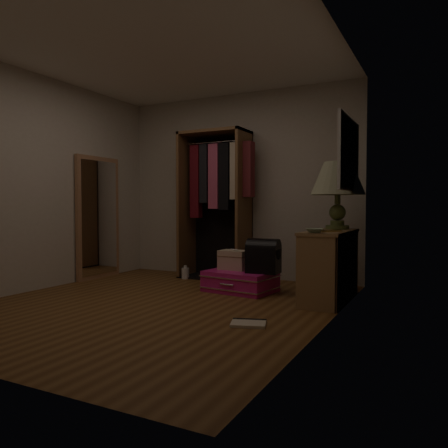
{
  "coord_description": "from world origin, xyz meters",
  "views": [
    {
      "loc": [
        2.63,
        -3.65,
        1.01
      ],
      "look_at": [
        0.3,
        0.95,
        0.8
      ],
      "focal_mm": 35.0,
      "sensor_mm": 36.0,
      "label": 1
    }
  ],
  "objects_px": {
    "train_case": "(234,260)",
    "black_bag": "(263,255)",
    "floor_mirror": "(98,218)",
    "pink_suitcase": "(240,281)",
    "open_wardrobe": "(218,191)",
    "white_jug": "(185,273)",
    "table_lamp": "(338,180)",
    "console_bookshelf": "(330,264)"
  },
  "relations": [
    {
      "from": "floor_mirror",
      "to": "table_lamp",
      "type": "bearing_deg",
      "value": 6.29
    },
    {
      "from": "white_jug",
      "to": "console_bookshelf",
      "type": "bearing_deg",
      "value": -12.38
    },
    {
      "from": "floor_mirror",
      "to": "table_lamp",
      "type": "distance_m",
      "value": 3.29
    },
    {
      "from": "black_bag",
      "to": "white_jug",
      "type": "distance_m",
      "value": 1.5
    },
    {
      "from": "console_bookshelf",
      "to": "floor_mirror",
      "type": "relative_size",
      "value": 0.66
    },
    {
      "from": "console_bookshelf",
      "to": "white_jug",
      "type": "xyz_separation_m",
      "value": [
        -2.12,
        0.47,
        -0.31
      ]
    },
    {
      "from": "open_wardrobe",
      "to": "floor_mirror",
      "type": "relative_size",
      "value": 1.21
    },
    {
      "from": "open_wardrobe",
      "to": "white_jug",
      "type": "height_order",
      "value": "open_wardrobe"
    },
    {
      "from": "pink_suitcase",
      "to": "table_lamp",
      "type": "relative_size",
      "value": 1.08
    },
    {
      "from": "train_case",
      "to": "white_jug",
      "type": "relative_size",
      "value": 1.92
    },
    {
      "from": "pink_suitcase",
      "to": "black_bag",
      "type": "xyz_separation_m",
      "value": [
        0.3,
        -0.02,
        0.33
      ]
    },
    {
      "from": "table_lamp",
      "to": "white_jug",
      "type": "distance_m",
      "value": 2.46
    },
    {
      "from": "open_wardrobe",
      "to": "floor_mirror",
      "type": "distance_m",
      "value": 1.72
    },
    {
      "from": "open_wardrobe",
      "to": "pink_suitcase",
      "type": "distance_m",
      "value": 1.5
    },
    {
      "from": "open_wardrobe",
      "to": "black_bag",
      "type": "relative_size",
      "value": 5.15
    },
    {
      "from": "pink_suitcase",
      "to": "table_lamp",
      "type": "xyz_separation_m",
      "value": [
        1.06,
        0.33,
        1.19
      ]
    },
    {
      "from": "console_bookshelf",
      "to": "pink_suitcase",
      "type": "bearing_deg",
      "value": -179.38
    },
    {
      "from": "floor_mirror",
      "to": "white_jug",
      "type": "relative_size",
      "value": 9.19
    },
    {
      "from": "train_case",
      "to": "console_bookshelf",
      "type": "bearing_deg",
      "value": -0.56
    },
    {
      "from": "pink_suitcase",
      "to": "floor_mirror",
      "type": "bearing_deg",
      "value": -171.84
    },
    {
      "from": "console_bookshelf",
      "to": "white_jug",
      "type": "bearing_deg",
      "value": 167.62
    },
    {
      "from": "pink_suitcase",
      "to": "white_jug",
      "type": "distance_m",
      "value": 1.17
    },
    {
      "from": "floor_mirror",
      "to": "pink_suitcase",
      "type": "bearing_deg",
      "value": 0.73
    },
    {
      "from": "open_wardrobe",
      "to": "white_jug",
      "type": "bearing_deg",
      "value": -145.25
    },
    {
      "from": "pink_suitcase",
      "to": "table_lamp",
      "type": "height_order",
      "value": "table_lamp"
    },
    {
      "from": "train_case",
      "to": "white_jug",
      "type": "height_order",
      "value": "train_case"
    },
    {
      "from": "black_bag",
      "to": "pink_suitcase",
      "type": "bearing_deg",
      "value": 174.02
    },
    {
      "from": "console_bookshelf",
      "to": "black_bag",
      "type": "distance_m",
      "value": 0.76
    },
    {
      "from": "open_wardrobe",
      "to": "pink_suitcase",
      "type": "relative_size",
      "value": 2.37
    },
    {
      "from": "floor_mirror",
      "to": "train_case",
      "type": "bearing_deg",
      "value": 2.85
    },
    {
      "from": "floor_mirror",
      "to": "train_case",
      "type": "relative_size",
      "value": 4.79
    },
    {
      "from": "open_wardrobe",
      "to": "train_case",
      "type": "height_order",
      "value": "open_wardrobe"
    },
    {
      "from": "open_wardrobe",
      "to": "train_case",
      "type": "bearing_deg",
      "value": -49.77
    },
    {
      "from": "console_bookshelf",
      "to": "floor_mirror",
      "type": "distance_m",
      "value": 3.27
    },
    {
      "from": "console_bookshelf",
      "to": "table_lamp",
      "type": "bearing_deg",
      "value": 89.21
    },
    {
      "from": "train_case",
      "to": "black_bag",
      "type": "height_order",
      "value": "black_bag"
    },
    {
      "from": "floor_mirror",
      "to": "black_bag",
      "type": "relative_size",
      "value": 4.27
    },
    {
      "from": "console_bookshelf",
      "to": "table_lamp",
      "type": "xyz_separation_m",
      "value": [
        0.0,
        0.32,
        0.92
      ]
    },
    {
      "from": "pink_suitcase",
      "to": "white_jug",
      "type": "bearing_deg",
      "value": 163.28
    },
    {
      "from": "open_wardrobe",
      "to": "white_jug",
      "type": "distance_m",
      "value": 1.24
    },
    {
      "from": "pink_suitcase",
      "to": "black_bag",
      "type": "bearing_deg",
      "value": 3.73
    },
    {
      "from": "black_bag",
      "to": "white_jug",
      "type": "height_order",
      "value": "black_bag"
    }
  ]
}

